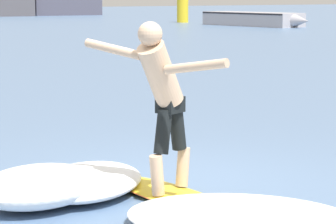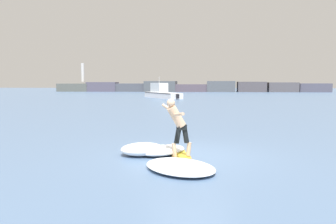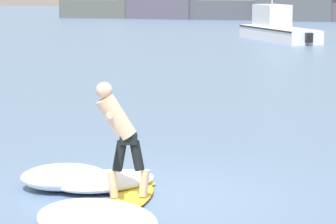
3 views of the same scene
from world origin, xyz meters
The scene contains 8 objects.
ground_plane centered at (0.00, 0.00, 0.00)m, with size 200.00×200.00×0.00m, color slate.
surfboard centered at (-0.28, -0.49, 0.04)m, with size 0.75×2.17×0.22m.
surfer centered at (-0.41, -0.58, 1.13)m, with size 0.98×1.58×1.75m.
fishing_boat_near_jetty centered at (26.33, 33.10, 0.46)m, with size 3.07×8.56×0.86m.
channel_marker_buoy centered at (25.59, 40.53, 0.96)m, with size 0.80×0.80×2.11m.
wave_foam_at_tail centered at (-0.28, -1.77, 0.10)m, with size 2.59×2.61×0.20m.
wave_foam_at_nose centered at (-0.92, 0.12, 0.12)m, with size 1.95×2.00×0.25m.
wave_foam_beside centered at (-1.54, -0.08, 0.19)m, with size 1.70×1.55×0.38m.
Camera 1 is at (-4.41, -7.35, 2.10)m, focal length 85.00 mm.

